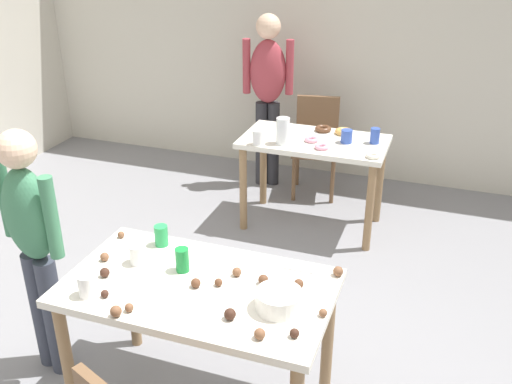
{
  "coord_description": "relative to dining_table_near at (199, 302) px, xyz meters",
  "views": [
    {
      "loc": [
        0.97,
        -2.12,
        2.31
      ],
      "look_at": [
        -0.01,
        0.67,
        0.9
      ],
      "focal_mm": 40.61,
      "sensor_mm": 36.0,
      "label": 1
    }
  ],
  "objects": [
    {
      "name": "mixing_bowl",
      "position": [
        0.41,
        -0.05,
        0.15
      ],
      "size": [
        0.21,
        0.21,
        0.09
      ],
      "primitive_type": "cylinder",
      "color": "white",
      "rests_on": "dining_table_near"
    },
    {
      "name": "cake_ball_12",
      "position": [
        0.24,
        -0.19,
        0.13
      ],
      "size": [
        0.05,
        0.05,
        0.05
      ],
      "primitive_type": "sphere",
      "color": "#3D2319",
      "rests_on": "dining_table_near"
    },
    {
      "name": "cake_ball_11",
      "position": [
        0.45,
        0.13,
        0.12
      ],
      "size": [
        0.05,
        0.05,
        0.05
      ],
      "primitive_type": "sphere",
      "color": "brown",
      "rests_on": "dining_table_near"
    },
    {
      "name": "cup_near_0",
      "position": [
        -0.44,
        -0.25,
        0.16
      ],
      "size": [
        0.08,
        0.08,
        0.11
      ],
      "primitive_type": "cylinder",
      "color": "white",
      "rests_on": "dining_table_near"
    },
    {
      "name": "cake_ball_0",
      "position": [
        0.61,
        -0.04,
        0.12
      ],
      "size": [
        0.04,
        0.04,
        0.04
      ],
      "primitive_type": "sphere",
      "color": "brown",
      "rests_on": "dining_table_near"
    },
    {
      "name": "soda_can",
      "position": [
        -0.12,
        0.08,
        0.16
      ],
      "size": [
        0.07,
        0.07,
        0.12
      ],
      "primitive_type": "cylinder",
      "color": "#198438",
      "rests_on": "dining_table_near"
    },
    {
      "name": "cake_ball_4",
      "position": [
        -0.57,
        0.26,
        0.12
      ],
      "size": [
        0.04,
        0.04,
        0.04
      ],
      "primitive_type": "sphere",
      "color": "brown",
      "rests_on": "dining_table_near"
    },
    {
      "name": "dining_table_far",
      "position": [
        0.03,
        2.09,
        -0.02
      ],
      "size": [
        1.12,
        0.61,
        0.75
      ],
      "color": "silver",
      "rests_on": "ground_plane"
    },
    {
      "name": "cup_near_1",
      "position": [
        -0.36,
        0.07,
        0.15
      ],
      "size": [
        0.08,
        0.08,
        0.1
      ],
      "primitive_type": "cylinder",
      "color": "white",
      "rests_on": "dining_table_near"
    },
    {
      "name": "person_adult_far",
      "position": [
        -0.57,
        2.75,
        0.3
      ],
      "size": [
        0.45,
        0.27,
        1.57
      ],
      "color": "#28282D",
      "rests_on": "ground_plane"
    },
    {
      "name": "chair_far_table",
      "position": [
        -0.11,
        2.75,
        -0.15
      ],
      "size": [
        0.47,
        0.47,
        0.87
      ],
      "color": "brown",
      "rests_on": "ground_plane"
    },
    {
      "name": "donut_far_3",
      "position": [
        0.22,
        2.28,
        0.12
      ],
      "size": [
        0.14,
        0.14,
        0.04
      ],
      "primitive_type": "torus",
      "color": "gold",
      "rests_on": "dining_table_far"
    },
    {
      "name": "cake_ball_1",
      "position": [
        0.29,
        0.11,
        0.13
      ],
      "size": [
        0.05,
        0.05,
        0.05
      ],
      "primitive_type": "sphere",
      "color": "brown",
      "rests_on": "dining_table_near"
    },
    {
      "name": "cake_ball_14",
      "position": [
        -0.36,
        -0.23,
        0.12
      ],
      "size": [
        0.04,
        0.04,
        0.04
      ],
      "primitive_type": "sphere",
      "color": "#3D2319",
      "rests_on": "dining_table_near"
    },
    {
      "name": "cake_ball_5",
      "position": [
        0.15,
        0.13,
        0.12
      ],
      "size": [
        0.04,
        0.04,
        0.04
      ],
      "primitive_type": "sphere",
      "color": "brown",
      "rests_on": "dining_table_near"
    },
    {
      "name": "cake_ball_13",
      "position": [
        -0.2,
        -0.29,
        0.12
      ],
      "size": [
        0.04,
        0.04,
        0.04
      ],
      "primitive_type": "sphere",
      "color": "brown",
      "rests_on": "dining_table_near"
    },
    {
      "name": "donut_far_0",
      "position": [
        0.05,
        2.29,
        0.12
      ],
      "size": [
        0.13,
        0.13,
        0.04
      ],
      "primitive_type": "torus",
      "color": "brown",
      "rests_on": "dining_table_far"
    },
    {
      "name": "cake_ball_10",
      "position": [
        -0.45,
        -0.09,
        0.13
      ],
      "size": [
        0.05,
        0.05,
        0.05
      ],
      "primitive_type": "sphere",
      "color": "#3D2319",
      "rests_on": "dining_table_near"
    },
    {
      "name": "cake_ball_9",
      "position": [
        0.6,
        0.29,
        0.13
      ],
      "size": [
        0.05,
        0.05,
        0.05
      ],
      "primitive_type": "sphere",
      "color": "brown",
      "rests_on": "dining_table_near"
    },
    {
      "name": "cake_ball_2",
      "position": [
        0.4,
        -0.27,
        0.13
      ],
      "size": [
        0.05,
        0.05,
        0.05
      ],
      "primitive_type": "sphere",
      "color": "brown",
      "rests_on": "dining_table_near"
    },
    {
      "name": "cake_ball_7",
      "position": [
        0.0,
        -0.02,
        0.12
      ],
      "size": [
        0.05,
        0.05,
        0.05
      ],
      "primitive_type": "sphere",
      "color": "brown",
      "rests_on": "dining_table_near"
    },
    {
      "name": "cake_ball_15",
      "position": [
        -0.53,
        0.03,
        0.12
      ],
      "size": [
        0.04,
        0.04,
        0.04
      ],
      "primitive_type": "sphere",
      "color": "brown",
      "rests_on": "dining_table_near"
    },
    {
      "name": "cup_near_2",
      "position": [
        -0.33,
        0.27,
        0.16
      ],
      "size": [
        0.07,
        0.07,
        0.11
      ],
      "primitive_type": "cylinder",
      "color": "green",
      "rests_on": "dining_table_near"
    },
    {
      "name": "donut_far_4",
      "position": [
        0.02,
        2.03,
        0.12
      ],
      "size": [
        0.11,
        0.11,
        0.03
      ],
      "primitive_type": "torus",
      "color": "pink",
      "rests_on": "dining_table_far"
    },
    {
      "name": "person_girl_near",
      "position": [
        -0.91,
        -0.01,
        0.19
      ],
      "size": [
        0.45,
        0.28,
        1.41
      ],
      "color": "#383D4C",
      "rests_on": "ground_plane"
    },
    {
      "name": "cake_ball_8",
      "position": [
        0.1,
        0.02,
        0.12
      ],
      "size": [
        0.04,
        0.04,
        0.04
      ],
      "primitive_type": "sphere",
      "color": "brown",
      "rests_on": "dining_table_near"
    },
    {
      "name": "cake_ball_3",
      "position": [
        -0.23,
        -0.34,
        0.13
      ],
      "size": [
        0.05,
        0.05,
        0.05
      ],
      "primitive_type": "sphere",
      "color": "brown",
      "rests_on": "dining_table_near"
    },
    {
      "name": "fork_near",
      "position": [
        0.4,
        0.27,
        0.1
      ],
      "size": [
        0.17,
        0.02,
        0.01
      ],
      "primitive_type": "cube",
      "color": "silver",
      "rests_on": "dining_table_near"
    },
    {
      "name": "donut_far_1",
      "position": [
        0.52,
        1.86,
        0.12
      ],
      "size": [
        0.1,
        0.1,
        0.03
      ],
      "primitive_type": "torus",
      "color": "white",
      "rests_on": "dining_table_far"
    },
    {
      "name": "cup_far_2",
      "position": [
        -0.34,
        1.83,
        0.16
      ],
      "size": [
        0.08,
        0.08,
        0.11
      ],
      "primitive_type": "cylinder",
      "color": "white",
      "rests_on": "dining_table_far"
    },
    {
      "name": "donut_far_2",
      "position": [
        0.13,
        1.91,
        0.12
      ],
      "size": [
        0.11,
        0.11,
        0.03
      ],
      "primitive_type": "torus",
      "color": "pink",
      "rests_on": "dining_table_far"
    },
    {
      "name": "cake_ball_6",
      "position": [
        0.53,
        -0.21,
        0.12
      ],
      "size": [
        0.04,
        0.04,
        0.04
      ],
      "primitive_type": "sphere",
      "color": "#3D2319",
      "rests_on": "dining_table_near"
    },
    {
      "name": "cup_far_0",
      "position": [
        0.48,
        2.16,
        0.16
      ],
      "size": [
        0.07,
        0.07,
        0.12
      ],
      "primitive_type": "cylinder",
      "color": "#3351B2",
      "rests_on": "dining_table_far"
    },
    {
      "name": "cup_far_1",
      "position": [
        0.28,
        2.1,
        0.15
      ],
      "size": [
        0.09,
        0.09,
        0.1
      ],
      "primitive_type": "cylinder",
      "color": "#3351B2",
      "rests_on": "dining_table_far"
    },
    {
      "name": "pitcher_far",
      "position": [
        -0.17,
        1.92,
        0.2
      ],
      "size": [
        0.1,
        0.1,
        0.2
      ],
      "primitive_type": "cylinder",
      "color": "white",
      "rests_on": "dining_table_far"
    },
    {
      "name": "wall_back",
      "position": [
        0.04,
        3.27,
        0.65
      ],
      "size": [
        6.4,
        0.1,
        2.6
      ],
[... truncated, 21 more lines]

